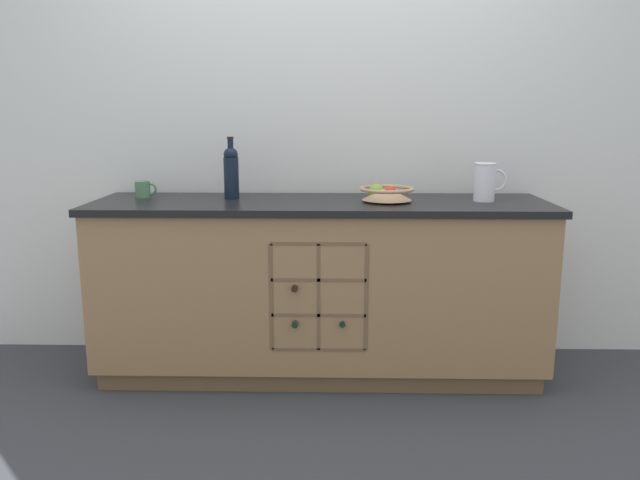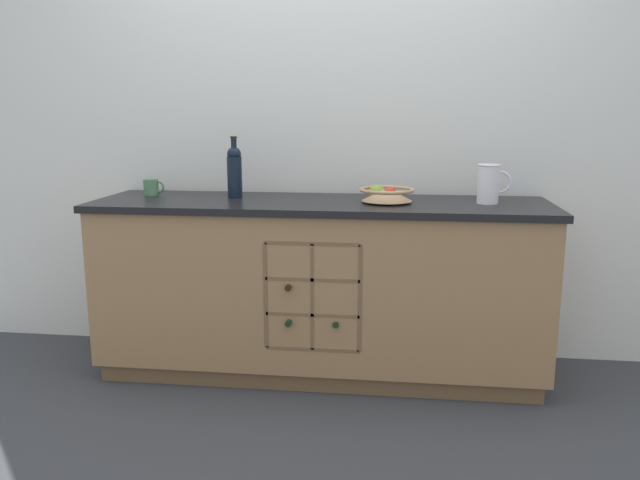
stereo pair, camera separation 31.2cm
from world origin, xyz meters
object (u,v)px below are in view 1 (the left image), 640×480
(ceramic_mug, at_px, (143,189))
(standing_wine_bottle, at_px, (231,171))
(fruit_bowl, at_px, (386,193))
(white_pitcher, at_px, (485,181))

(ceramic_mug, distance_m, standing_wine_bottle, 0.47)
(fruit_bowl, bearing_deg, ceramic_mug, 174.33)
(white_pitcher, bearing_deg, fruit_bowl, -176.13)
(fruit_bowl, xyz_separation_m, ceramic_mug, (-1.24, 0.12, -0.00))
(ceramic_mug, bearing_deg, fruit_bowl, -5.67)
(white_pitcher, xyz_separation_m, standing_wine_bottle, (-1.26, 0.05, 0.04))
(white_pitcher, xyz_separation_m, ceramic_mug, (-1.73, 0.09, -0.06))
(standing_wine_bottle, bearing_deg, fruit_bowl, -6.13)
(white_pitcher, height_order, standing_wine_bottle, standing_wine_bottle)
(white_pitcher, distance_m, ceramic_mug, 1.73)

